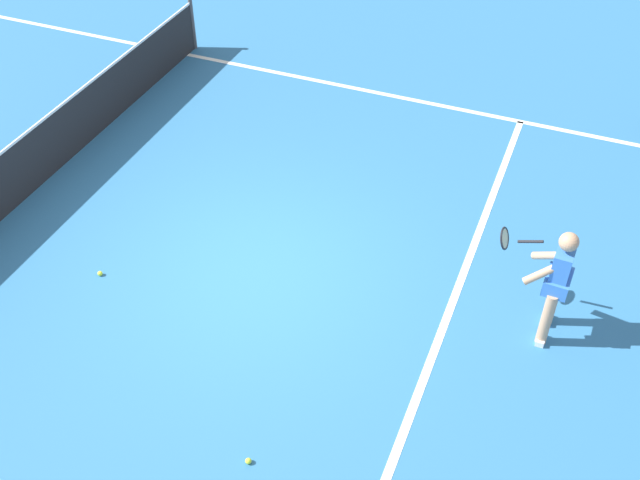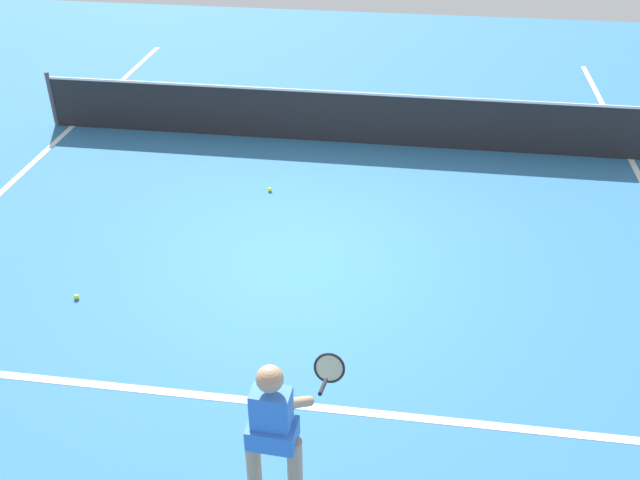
# 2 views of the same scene
# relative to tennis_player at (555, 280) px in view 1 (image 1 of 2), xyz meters

# --- Properties ---
(ground_plane) EXTENTS (24.89, 24.89, 0.00)m
(ground_plane) POSITION_rel_tennis_player_xyz_m (-0.35, 3.64, -0.85)
(ground_plane) COLOR teal
(service_line_marking) EXTENTS (9.88, 0.10, 0.01)m
(service_line_marking) POSITION_rel_tennis_player_xyz_m (-0.35, 1.11, -0.84)
(service_line_marking) COLOR white
(service_line_marking) RESTS_ON ground
(sideline_right_marking) EXTENTS (0.10, 17.15, 0.01)m
(sideline_right_marking) POSITION_rel_tennis_player_xyz_m (4.59, 3.64, -0.84)
(sideline_right_marking) COLOR white
(sideline_right_marking) RESTS_ON ground
(court_net) EXTENTS (10.56, 0.08, 1.01)m
(court_net) POSITION_rel_tennis_player_xyz_m (-0.35, 7.48, -0.38)
(court_net) COLOR #4C4C51
(court_net) RESTS_ON ground
(tennis_player) EXTENTS (0.80, 0.92, 1.55)m
(tennis_player) POSITION_rel_tennis_player_xyz_m (0.00, 0.00, 0.00)
(tennis_player) COLOR tan
(tennis_player) RESTS_ON ground
(tennis_ball_near) EXTENTS (0.07, 0.07, 0.07)m
(tennis_ball_near) POSITION_rel_tennis_player_xyz_m (-1.19, 5.51, -0.81)
(tennis_ball_near) COLOR #D1E533
(tennis_ball_near) RESTS_ON ground
(tennis_ball_mid) EXTENTS (0.07, 0.07, 0.07)m
(tennis_ball_mid) POSITION_rel_tennis_player_xyz_m (-2.98, 2.49, -0.81)
(tennis_ball_mid) COLOR #D1E533
(tennis_ball_mid) RESTS_ON ground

